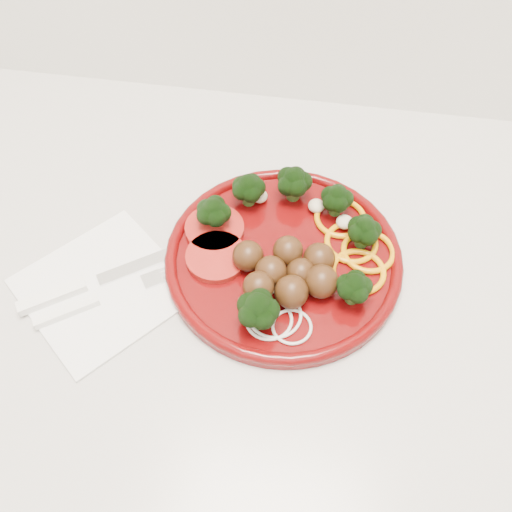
# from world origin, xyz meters

# --- Properties ---
(counter) EXTENTS (2.40, 0.60, 0.90)m
(counter) POSITION_xyz_m (0.00, 1.70, 0.45)
(counter) COLOR silver
(counter) RESTS_ON ground
(plate) EXTENTS (0.27, 0.27, 0.06)m
(plate) POSITION_xyz_m (0.04, 1.71, 0.92)
(plate) COLOR #4B0506
(plate) RESTS_ON counter
(napkin) EXTENTS (0.22, 0.22, 0.00)m
(napkin) POSITION_xyz_m (-0.16, 1.64, 0.90)
(napkin) COLOR white
(napkin) RESTS_ON counter
(knife) EXTENTS (0.16, 0.12, 0.01)m
(knife) POSITION_xyz_m (-0.18, 1.64, 0.91)
(knife) COLOR silver
(knife) RESTS_ON napkin
(fork) EXTENTS (0.14, 0.11, 0.01)m
(fork) POSITION_xyz_m (-0.17, 1.61, 0.91)
(fork) COLOR white
(fork) RESTS_ON napkin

